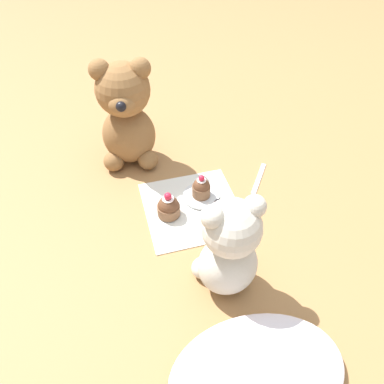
# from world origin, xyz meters

# --- Properties ---
(ground_plane) EXTENTS (4.00, 4.00, 0.00)m
(ground_plane) POSITION_xyz_m (0.00, 0.00, 0.00)
(ground_plane) COLOR #9E7042
(knitted_placemat) EXTENTS (0.23, 0.23, 0.01)m
(knitted_placemat) POSITION_xyz_m (0.00, 0.00, 0.00)
(knitted_placemat) COLOR silver
(knitted_placemat) RESTS_ON ground_plane
(tulle_cloth) EXTENTS (0.30, 0.20, 0.04)m
(tulle_cloth) POSITION_xyz_m (0.00, 0.41, 0.02)
(tulle_cloth) COLOR silver
(tulle_cloth) RESTS_ON ground_plane
(teddy_bear_cream) EXTENTS (0.12, 0.13, 0.24)m
(teddy_bear_cream) POSITION_xyz_m (-0.01, 0.22, 0.12)
(teddy_bear_cream) COLOR beige
(teddy_bear_cream) RESTS_ON ground_plane
(teddy_bear_tan) EXTENTS (0.16, 0.16, 0.29)m
(teddy_bear_tan) POSITION_xyz_m (0.11, -0.23, 0.14)
(teddy_bear_tan) COLOR olive
(teddy_bear_tan) RESTS_ON ground_plane
(cupcake_near_cream_bear) EXTENTS (0.05, 0.05, 0.07)m
(cupcake_near_cream_bear) POSITION_xyz_m (0.06, 0.01, 0.03)
(cupcake_near_cream_bear) COLOR brown
(cupcake_near_cream_bear) RESTS_ON knitted_placemat
(saucer_plate) EXTENTS (0.09, 0.09, 0.01)m
(saucer_plate) POSITION_xyz_m (-0.03, -0.03, 0.01)
(saucer_plate) COLOR silver
(saucer_plate) RESTS_ON knitted_placemat
(cupcake_near_tan_bear) EXTENTS (0.05, 0.05, 0.06)m
(cupcake_near_tan_bear) POSITION_xyz_m (-0.03, -0.03, 0.04)
(cupcake_near_tan_bear) COLOR brown
(cupcake_near_tan_bear) RESTS_ON saucer_plate
(teaspoon) EXTENTS (0.08, 0.11, 0.01)m
(teaspoon) POSITION_xyz_m (-0.20, -0.06, 0.00)
(teaspoon) COLOR silver
(teaspoon) RESTS_ON ground_plane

